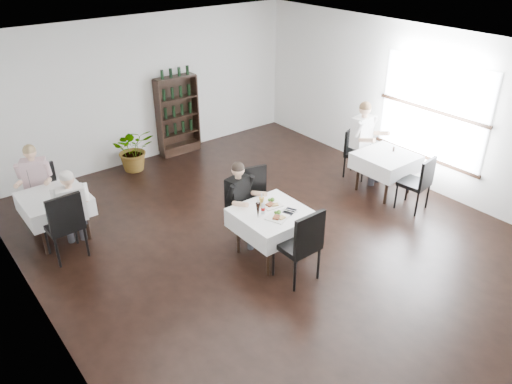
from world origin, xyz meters
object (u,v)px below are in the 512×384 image
at_px(wine_shelf, 178,116).
at_px(main_table, 272,220).
at_px(diner_main, 242,197).
at_px(potted_tree, 134,149).

distance_m(wine_shelf, main_table, 4.41).
relative_size(main_table, diner_main, 0.75).
height_order(wine_shelf, potted_tree, wine_shelf).
bearing_deg(main_table, wine_shelf, 78.22).
height_order(main_table, potted_tree, potted_tree).
height_order(main_table, diner_main, diner_main).
bearing_deg(diner_main, wine_shelf, 74.69).
bearing_deg(main_table, potted_tree, 94.10).
bearing_deg(main_table, diner_main, 100.79).
bearing_deg(potted_tree, diner_main, -87.08).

